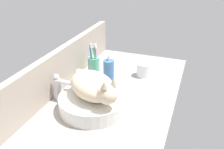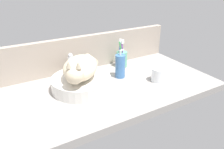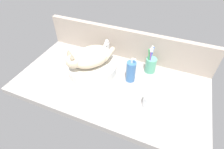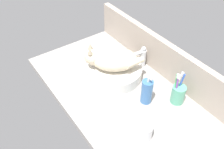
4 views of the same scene
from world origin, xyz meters
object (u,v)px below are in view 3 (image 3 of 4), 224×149
at_px(toothbrush_cup, 151,64).
at_px(sink_basin, 93,67).
at_px(cat, 90,57).
at_px(faucet, 106,48).
at_px(soap_dispenser, 131,71).
at_px(water_glass, 150,102).

bearing_deg(toothbrush_cup, sink_basin, -156.79).
height_order(cat, faucet, cat).
xyz_separation_m(faucet, toothbrush_cup, (0.33, -0.04, -0.02)).
bearing_deg(soap_dispenser, water_glass, -43.85).
xyz_separation_m(cat, soap_dispenser, (0.26, 0.03, -0.05)).
bearing_deg(water_glass, soap_dispenser, 136.15).
xyz_separation_m(sink_basin, cat, (-0.01, -0.01, 0.09)).
relative_size(cat, water_glass, 3.96).
bearing_deg(cat, sink_basin, 58.60).
xyz_separation_m(soap_dispenser, water_glass, (0.16, -0.15, -0.04)).
height_order(sink_basin, toothbrush_cup, toothbrush_cup).
relative_size(cat, soap_dispenser, 1.78).
height_order(sink_basin, cat, cat).
bearing_deg(cat, toothbrush_cup, 24.39).
bearing_deg(faucet, soap_dispenser, -34.88).
distance_m(sink_basin, faucet, 0.19).
relative_size(soap_dispenser, toothbrush_cup, 0.91).
distance_m(cat, faucet, 0.20).
xyz_separation_m(sink_basin, faucet, (0.02, 0.18, 0.04)).
xyz_separation_m(toothbrush_cup, water_glass, (0.07, -0.28, -0.02)).
bearing_deg(sink_basin, toothbrush_cup, 23.21).
relative_size(sink_basin, faucet, 2.30).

